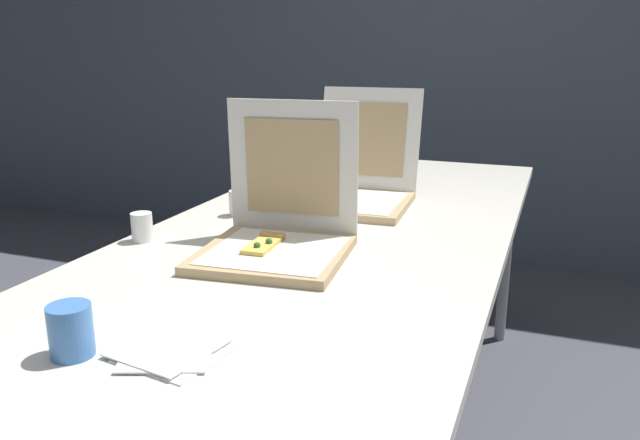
# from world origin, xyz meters

# --- Properties ---
(wall_back) EXTENTS (10.00, 0.10, 2.60)m
(wall_back) POSITION_xyz_m (0.00, 2.67, 1.30)
(wall_back) COLOR #4C5660
(wall_back) RESTS_ON ground
(table) EXTENTS (0.93, 2.14, 0.74)m
(table) POSITION_xyz_m (0.00, 0.59, 0.69)
(table) COLOR silver
(table) RESTS_ON ground
(pizza_box_front) EXTENTS (0.36, 0.37, 0.35)m
(pizza_box_front) POSITION_xyz_m (-0.04, 0.31, 0.79)
(pizza_box_front) COLOR tan
(pizza_box_front) RESTS_ON table
(pizza_box_middle) EXTENTS (0.35, 0.43, 0.34)m
(pizza_box_middle) POSITION_xyz_m (-0.02, 0.84, 0.79)
(pizza_box_middle) COLOR tan
(pizza_box_middle) RESTS_ON table
(cup_white_near_left) EXTENTS (0.05, 0.05, 0.07)m
(cup_white_near_left) POSITION_xyz_m (-0.41, 0.28, 0.77)
(cup_white_near_left) COLOR white
(cup_white_near_left) RESTS_ON table
(cup_white_mid) EXTENTS (0.05, 0.05, 0.07)m
(cup_white_mid) POSITION_xyz_m (-0.30, 0.59, 0.77)
(cup_white_mid) COLOR white
(cup_white_mid) RESTS_ON table
(cup_printed_front) EXTENTS (0.07, 0.07, 0.09)m
(cup_printed_front) POSITION_xyz_m (-0.14, -0.26, 0.78)
(cup_printed_front) COLOR #477FCC
(cup_printed_front) RESTS_ON table
(napkin_pile) EXTENTS (0.19, 0.18, 0.01)m
(napkin_pile) POSITION_xyz_m (0.00, -0.20, 0.74)
(napkin_pile) COLOR white
(napkin_pile) RESTS_ON table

